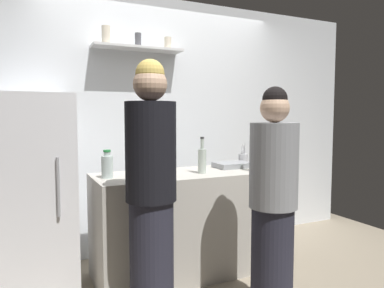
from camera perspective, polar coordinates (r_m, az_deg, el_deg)
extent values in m
cube|color=white|center=(3.86, -4.71, 2.96)|extent=(4.80, 0.10, 2.60)
cube|color=silver|center=(3.67, -8.44, 14.61)|extent=(0.88, 0.22, 0.02)
cylinder|color=beige|center=(3.61, -13.33, 16.27)|extent=(0.08, 0.08, 0.17)
cylinder|color=#4C4C51|center=(3.68, -8.45, 15.81)|extent=(0.06, 0.06, 0.13)
cylinder|color=beige|center=(3.78, -3.81, 15.46)|extent=(0.07, 0.07, 0.12)
cube|color=white|center=(3.27, -24.01, -6.73)|extent=(0.68, 0.66, 1.58)
cylinder|color=#99999E|center=(2.93, -20.23, -6.35)|extent=(0.02, 0.02, 0.45)
cube|color=#B7B2A8|center=(3.33, 0.00, -12.11)|extent=(1.72, 0.65, 0.90)
cube|color=gray|center=(3.52, 6.40, -3.30)|extent=(0.34, 0.24, 0.05)
cylinder|color=#B2B2B7|center=(3.76, 8.03, -2.37)|extent=(0.10, 0.10, 0.11)
cylinder|color=silver|center=(3.75, 7.84, -1.53)|extent=(0.01, 0.02, 0.16)
cylinder|color=silver|center=(3.77, 8.02, -1.49)|extent=(0.02, 0.01, 0.16)
cylinder|color=silver|center=(3.74, 7.88, -1.54)|extent=(0.02, 0.04, 0.15)
cylinder|color=silver|center=(3.77, 7.73, -1.52)|extent=(0.04, 0.02, 0.15)
cylinder|color=silver|center=(3.74, 8.28, -1.28)|extent=(0.01, 0.01, 0.19)
cylinder|color=silver|center=(3.76, 8.10, -1.44)|extent=(0.02, 0.04, 0.16)
cylinder|color=silver|center=(3.73, 8.19, -1.35)|extent=(0.04, 0.02, 0.18)
cylinder|color=silver|center=(3.75, 8.24, -1.45)|extent=(0.01, 0.01, 0.17)
cylinder|color=black|center=(3.52, 12.20, -1.82)|extent=(0.07, 0.07, 0.24)
cylinder|color=black|center=(3.51, 12.25, 0.83)|extent=(0.03, 0.03, 0.09)
cylinder|color=gold|center=(3.51, 12.26, 1.68)|extent=(0.03, 0.03, 0.02)
cylinder|color=#472814|center=(3.20, -7.92, -2.58)|extent=(0.07, 0.07, 0.22)
cylinder|color=#472814|center=(3.18, -7.95, 0.13)|extent=(0.03, 0.03, 0.09)
cylinder|color=maroon|center=(3.18, -7.96, 1.04)|extent=(0.03, 0.03, 0.02)
cylinder|color=#19471E|center=(3.32, 9.93, -2.58)|extent=(0.07, 0.07, 0.19)
cylinder|color=#19471E|center=(3.30, 9.96, -0.13)|extent=(0.03, 0.03, 0.09)
cylinder|color=black|center=(3.30, 9.98, 0.80)|extent=(0.03, 0.03, 0.02)
cylinder|color=#B2BFB2|center=(3.16, 1.59, -2.72)|extent=(0.07, 0.07, 0.21)
cylinder|color=#B2BFB2|center=(3.14, 1.60, 0.00)|extent=(0.03, 0.03, 0.09)
cylinder|color=#333333|center=(3.14, 1.60, 0.97)|extent=(0.03, 0.03, 0.02)
cylinder|color=silver|center=(2.99, -13.14, -3.55)|extent=(0.09, 0.09, 0.18)
cylinder|color=silver|center=(2.98, -13.18, -1.53)|extent=(0.05, 0.05, 0.03)
cylinder|color=#268C3F|center=(2.97, -13.19, -1.05)|extent=(0.06, 0.06, 0.02)
cylinder|color=#262633|center=(2.79, 12.43, -17.18)|extent=(0.30, 0.30, 0.76)
cylinder|color=gray|center=(2.62, 12.68, -3.28)|extent=(0.34, 0.34, 0.60)
sphere|color=#D8AD8C|center=(2.59, 12.84, 5.53)|extent=(0.20, 0.20, 0.20)
sphere|color=black|center=(2.60, 12.86, 6.89)|extent=(0.17, 0.17, 0.17)
cylinder|color=#262633|center=(2.62, -6.33, -17.70)|extent=(0.30, 0.30, 0.83)
cylinder|color=black|center=(2.43, -6.48, -1.17)|extent=(0.34, 0.34, 0.66)
sphere|color=#D8AD8C|center=(2.43, -6.58, 9.29)|extent=(0.23, 0.23, 0.23)
sphere|color=#D8B759|center=(2.44, -6.59, 10.88)|extent=(0.19, 0.19, 0.19)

